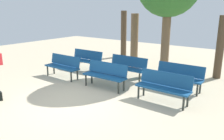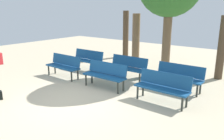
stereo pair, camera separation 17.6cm
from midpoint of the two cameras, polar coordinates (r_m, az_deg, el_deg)
ground_plane at (r=6.93m, az=-10.62°, el=-7.80°), size 24.00×24.00×0.00m
bench_r0_c0 at (r=9.28m, az=-12.61°, el=1.24°), size 1.61×0.50×0.87m
bench_r0_c1 at (r=7.86m, az=-2.26°, el=-0.90°), size 1.61×0.51×0.87m
bench_r0_c2 at (r=6.81m, az=12.05°, el=-3.77°), size 1.60×0.50×0.87m
bench_r1_c0 at (r=10.23m, az=-6.96°, el=2.77°), size 1.61×0.50×0.87m
bench_r1_c1 at (r=8.89m, az=3.22°, el=0.98°), size 1.60×0.49×0.87m
bench_r1_c2 at (r=7.94m, az=15.71°, el=-1.30°), size 1.60×0.49×0.87m
tree_0 at (r=11.13m, az=5.14°, el=7.56°), size 0.36×0.36×2.44m
tree_1 at (r=13.02m, az=2.53°, el=8.94°), size 0.32×0.32×2.56m
tree_2 at (r=9.71m, az=24.84°, el=5.09°), size 0.29×0.29×2.43m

